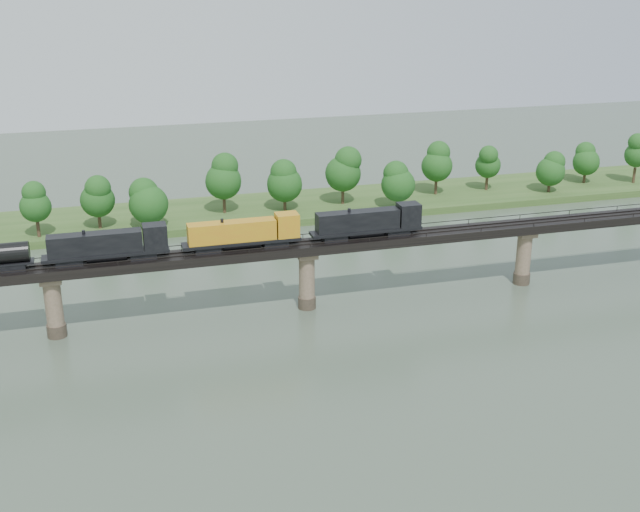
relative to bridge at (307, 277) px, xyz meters
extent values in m
plane|color=#384738|center=(0.00, -30.00, -5.46)|extent=(400.00, 400.00, 0.00)
cube|color=#314F1F|center=(0.00, 55.00, -4.66)|extent=(300.00, 24.00, 1.60)
cylinder|color=#473A2D|center=(-40.00, 0.00, -4.46)|extent=(3.00, 3.00, 2.00)
cylinder|color=#826C55|center=(-40.00, 0.00, 0.04)|extent=(2.60, 2.60, 9.00)
cube|color=#826C55|center=(-40.00, 0.00, 4.04)|extent=(3.20, 3.20, 1.00)
cylinder|color=#473A2D|center=(0.00, 0.00, -4.46)|extent=(3.00, 3.00, 2.00)
cylinder|color=#826C55|center=(0.00, 0.00, 0.04)|extent=(2.60, 2.60, 9.00)
cube|color=#826C55|center=(0.00, 0.00, 4.04)|extent=(3.20, 3.20, 1.00)
cylinder|color=#473A2D|center=(40.00, 0.00, -4.46)|extent=(3.00, 3.00, 2.00)
cylinder|color=#826C55|center=(40.00, 0.00, 0.04)|extent=(2.60, 2.60, 9.00)
cube|color=#826C55|center=(40.00, 0.00, 4.04)|extent=(3.20, 3.20, 1.00)
cube|color=black|center=(0.00, 0.00, 5.29)|extent=(220.00, 5.00, 1.50)
cube|color=black|center=(0.00, -0.75, 6.12)|extent=(220.00, 0.12, 0.16)
cube|color=black|center=(0.00, 0.75, 6.12)|extent=(220.00, 0.12, 0.16)
cube|color=black|center=(0.00, -2.40, 6.74)|extent=(220.00, 0.10, 0.10)
cube|color=black|center=(0.00, 2.40, 6.74)|extent=(220.00, 0.10, 0.10)
cube|color=black|center=(0.00, -2.40, 6.39)|extent=(0.08, 0.08, 0.70)
cube|color=black|center=(0.00, 2.40, 6.39)|extent=(0.08, 0.08, 0.70)
cylinder|color=#382619|center=(-44.43, 46.31, -2.10)|extent=(0.70, 0.70, 3.51)
sphere|color=#134414|center=(-44.43, 46.31, 2.57)|extent=(6.31, 6.31, 6.31)
sphere|color=#134414|center=(-44.43, 46.31, 5.50)|extent=(4.73, 4.73, 4.73)
cylinder|color=#382619|center=(-32.24, 48.84, -2.19)|extent=(0.70, 0.70, 3.34)
sphere|color=#134414|center=(-32.24, 48.84, 2.27)|extent=(7.18, 7.18, 7.18)
sphere|color=#134414|center=(-32.24, 48.84, 5.06)|extent=(5.39, 5.39, 5.39)
cylinder|color=#382619|center=(-22.01, 46.15, -2.45)|extent=(0.70, 0.70, 2.83)
sphere|color=#134414|center=(-22.01, 46.15, 1.32)|extent=(8.26, 8.26, 8.26)
sphere|color=#134414|center=(-22.01, 46.15, 3.68)|extent=(6.19, 6.19, 6.19)
cylinder|color=#382619|center=(-5.04, 52.68, -1.88)|extent=(0.70, 0.70, 3.96)
sphere|color=#134414|center=(-5.04, 52.68, 3.41)|extent=(8.07, 8.07, 8.07)
sphere|color=#134414|center=(-5.04, 52.68, 6.71)|extent=(6.05, 6.05, 6.05)
cylinder|color=#382619|center=(8.52, 51.14, -2.23)|extent=(0.70, 0.70, 3.27)
sphere|color=#134414|center=(8.52, 51.14, 2.13)|extent=(8.03, 8.03, 8.03)
sphere|color=#134414|center=(8.52, 51.14, 4.85)|extent=(6.02, 6.02, 6.02)
cylinder|color=#382619|center=(22.65, 52.31, -1.90)|extent=(0.70, 0.70, 3.92)
sphere|color=#134414|center=(22.65, 52.31, 3.33)|extent=(8.29, 8.29, 8.29)
sphere|color=#134414|center=(22.65, 52.31, 6.60)|extent=(6.21, 6.21, 6.21)
cylinder|color=#382619|center=(33.59, 45.35, -2.35)|extent=(0.70, 0.70, 3.02)
sphere|color=#134414|center=(33.59, 45.35, 1.69)|extent=(7.74, 7.74, 7.74)
sphere|color=#134414|center=(33.59, 45.35, 4.21)|extent=(5.80, 5.80, 5.80)
cylinder|color=#382619|center=(46.81, 54.03, -1.96)|extent=(0.70, 0.70, 3.80)
sphere|color=#134414|center=(46.81, 54.03, 3.10)|extent=(7.47, 7.47, 7.47)
sphere|color=#134414|center=(46.81, 54.03, 6.27)|extent=(5.60, 5.60, 5.60)
cylinder|color=#382619|center=(60.48, 54.26, -2.17)|extent=(0.70, 0.70, 3.38)
sphere|color=#134414|center=(60.48, 54.26, 2.34)|extent=(6.23, 6.23, 6.23)
sphere|color=#134414|center=(60.48, 54.26, 5.16)|extent=(4.67, 4.67, 4.67)
cylinder|color=#382619|center=(74.35, 48.39, -2.47)|extent=(0.70, 0.70, 2.77)
sphere|color=#134414|center=(74.35, 48.39, 1.22)|extent=(7.04, 7.04, 7.04)
sphere|color=#134414|center=(74.35, 48.39, 3.54)|extent=(5.28, 5.28, 5.28)
cylinder|color=#382619|center=(87.62, 53.57, -2.39)|extent=(0.70, 0.70, 2.94)
sphere|color=#134414|center=(87.62, 53.57, 1.54)|extent=(6.73, 6.73, 6.73)
sphere|color=#134414|center=(87.62, 53.57, 3.99)|extent=(5.05, 5.05, 5.05)
cylinder|color=#382619|center=(99.73, 50.10, -1.89)|extent=(0.70, 0.70, 3.94)
sphere|color=#134414|center=(99.73, 50.10, 3.37)|extent=(6.17, 6.17, 6.17)
sphere|color=#134414|center=(99.73, 50.10, 6.65)|extent=(4.62, 4.62, 4.62)
cube|color=black|center=(15.65, 0.00, 6.59)|extent=(3.97, 2.38, 1.09)
cube|color=black|center=(4.72, 0.00, 6.59)|extent=(3.97, 2.38, 1.09)
cube|color=black|center=(10.19, 0.00, 7.28)|extent=(18.88, 2.98, 0.50)
cube|color=black|center=(8.70, 0.00, 9.12)|extent=(13.91, 2.68, 3.18)
cube|color=black|center=(17.64, 0.00, 9.42)|extent=(3.58, 2.98, 3.78)
cylinder|color=black|center=(10.19, 0.00, 6.74)|extent=(5.96, 1.39, 1.39)
cube|color=black|center=(-5.21, 0.00, 6.59)|extent=(3.97, 2.38, 1.09)
cube|color=black|center=(-16.14, 0.00, 6.59)|extent=(3.97, 2.38, 1.09)
cube|color=black|center=(-10.68, 0.00, 7.28)|extent=(18.88, 2.98, 0.50)
cube|color=#BA6E16|center=(-12.17, 0.00, 9.12)|extent=(13.91, 2.68, 3.18)
cube|color=#BA6E16|center=(-3.23, 0.00, 9.42)|extent=(3.58, 2.98, 3.78)
cylinder|color=black|center=(-10.68, 0.00, 6.74)|extent=(5.96, 1.39, 1.39)
cube|color=black|center=(-26.08, 0.00, 6.59)|extent=(3.97, 2.38, 1.09)
cube|color=black|center=(-37.00, 0.00, 6.59)|extent=(3.97, 2.38, 1.09)
cube|color=black|center=(-31.54, 0.00, 7.28)|extent=(18.88, 2.98, 0.50)
cube|color=black|center=(-33.03, 0.00, 9.12)|extent=(13.91, 2.68, 3.18)
cube|color=black|center=(-24.09, 0.00, 9.42)|extent=(3.58, 2.98, 3.78)
cylinder|color=black|center=(-31.54, 0.00, 6.74)|extent=(5.96, 1.39, 1.39)
cube|color=black|center=(-44.95, 0.00, 6.59)|extent=(3.48, 2.19, 1.09)
camera|label=1|loc=(-31.57, -119.00, 48.73)|focal=45.00mm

